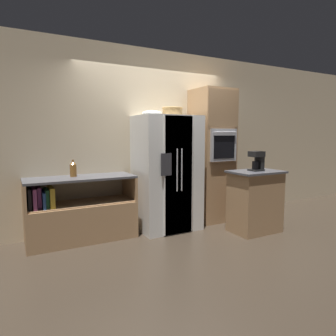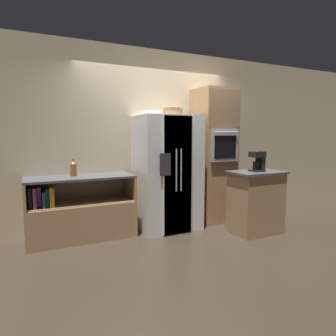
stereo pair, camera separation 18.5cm
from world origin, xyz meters
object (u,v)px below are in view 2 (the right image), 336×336
at_px(refrigerator, 167,173).
at_px(wicker_basket, 173,111).
at_px(fruit_bowl, 152,113).
at_px(wall_oven, 213,156).
at_px(bottle_tall, 73,168).
at_px(coffee_maker, 258,160).

distance_m(refrigerator, wicker_basket, 0.94).
height_order(refrigerator, wicker_basket, wicker_basket).
distance_m(refrigerator, fruit_bowl, 0.94).
relative_size(wall_oven, wicker_basket, 6.98).
relative_size(fruit_bowl, bottle_tall, 1.27).
bearing_deg(bottle_tall, refrigerator, -6.83).
relative_size(refrigerator, coffee_maker, 6.00).
height_order(refrigerator, fruit_bowl, fruit_bowl).
distance_m(refrigerator, bottle_tall, 1.39).
relative_size(refrigerator, wicker_basket, 5.52).
height_order(wall_oven, coffee_maker, wall_oven).
bearing_deg(wall_oven, bottle_tall, 177.51).
distance_m(refrigerator, coffee_maker, 1.37).
bearing_deg(wicker_basket, wall_oven, 7.05).
relative_size(wicker_basket, fruit_bowl, 1.06).
relative_size(wall_oven, fruit_bowl, 7.38).
height_order(wicker_basket, bottle_tall, wicker_basket).
distance_m(wall_oven, coffee_maker, 0.86).
height_order(wicker_basket, fruit_bowl, wicker_basket).
bearing_deg(wall_oven, wicker_basket, -172.95).
relative_size(refrigerator, fruit_bowl, 5.84).
relative_size(refrigerator, wall_oven, 0.79).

